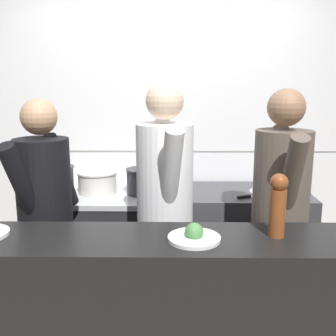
# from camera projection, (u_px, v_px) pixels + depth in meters

# --- Properties ---
(wall_back_tiled) EXTENTS (8.00, 0.06, 2.60)m
(wall_back_tiled) POSITION_uv_depth(u_px,v_px,m) (167.00, 134.00, 3.48)
(wall_back_tiled) COLOR white
(wall_back_tiled) RESTS_ON ground_plane
(oven_range) EXTENTS (1.03, 0.71, 0.87)m
(oven_range) POSITION_uv_depth(u_px,v_px,m) (104.00, 243.00, 3.27)
(oven_range) COLOR #232326
(oven_range) RESTS_ON ground_plane
(prep_counter) EXTENTS (1.12, 0.65, 0.89)m
(prep_counter) POSITION_uv_depth(u_px,v_px,m) (236.00, 243.00, 3.26)
(prep_counter) COLOR #38383D
(prep_counter) RESTS_ON ground_plane
(pass_counter) EXTENTS (3.00, 0.45, 1.00)m
(pass_counter) POSITION_uv_depth(u_px,v_px,m) (174.00, 329.00, 2.03)
(pass_counter) COLOR black
(pass_counter) RESTS_ON ground_plane
(stock_pot) EXTENTS (0.27, 0.27, 0.23)m
(stock_pot) POSITION_uv_depth(u_px,v_px,m) (57.00, 180.00, 3.12)
(stock_pot) COLOR #2D2D33
(stock_pot) RESTS_ON oven_range
(sauce_pot) EXTENTS (0.32, 0.32, 0.18)m
(sauce_pot) POSITION_uv_depth(u_px,v_px,m) (97.00, 182.00, 3.16)
(sauce_pot) COLOR beige
(sauce_pot) RESTS_ON oven_range
(braising_pot) EXTENTS (0.26, 0.26, 0.21)m
(braising_pot) POSITION_uv_depth(u_px,v_px,m) (142.00, 181.00, 3.13)
(braising_pot) COLOR #2D2D33
(braising_pot) RESTS_ON oven_range
(mixing_bowl_steel) EXTENTS (0.29, 0.29, 0.09)m
(mixing_bowl_steel) POSITION_uv_depth(u_px,v_px,m) (268.00, 186.00, 3.15)
(mixing_bowl_steel) COLOR #B7BABF
(mixing_bowl_steel) RESTS_ON prep_counter
(chefs_knife) EXTENTS (0.33, 0.16, 0.02)m
(chefs_knife) POSITION_uv_depth(u_px,v_px,m) (254.00, 196.00, 3.01)
(chefs_knife) COLOR #B7BABF
(chefs_knife) RESTS_ON prep_counter
(plated_dish_appetiser) EXTENTS (0.26, 0.26, 0.09)m
(plated_dish_appetiser) POSITION_uv_depth(u_px,v_px,m) (194.00, 236.00, 1.89)
(plated_dish_appetiser) COLOR white
(plated_dish_appetiser) RESTS_ON pass_counter
(pepper_mill) EXTENTS (0.09, 0.09, 0.32)m
(pepper_mill) POSITION_uv_depth(u_px,v_px,m) (278.00, 204.00, 1.91)
(pepper_mill) COLOR brown
(pepper_mill) RESTS_ON pass_counter
(chef_head_cook) EXTENTS (0.42, 0.72, 1.65)m
(chef_head_cook) POSITION_uv_depth(u_px,v_px,m) (46.00, 216.00, 2.47)
(chef_head_cook) COLOR black
(chef_head_cook) RESTS_ON ground_plane
(chef_sous) EXTENTS (0.42, 0.77, 1.75)m
(chef_sous) POSITION_uv_depth(u_px,v_px,m) (165.00, 206.00, 2.50)
(chef_sous) COLOR black
(chef_sous) RESTS_ON ground_plane
(chef_line) EXTENTS (0.36, 0.75, 1.71)m
(chef_line) POSITION_uv_depth(u_px,v_px,m) (280.00, 211.00, 2.46)
(chef_line) COLOR black
(chef_line) RESTS_ON ground_plane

